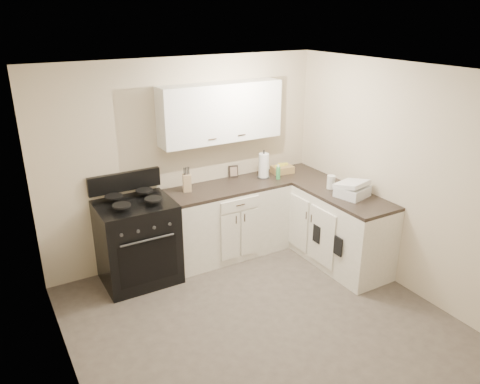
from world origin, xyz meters
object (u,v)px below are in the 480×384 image
stove (137,244)px  countertop_grill (352,191)px  knife_block (187,183)px  wicker_basket (282,169)px  paper_towel (264,166)px

stove → countertop_grill: bearing=-23.6°
knife_block → wicker_basket: size_ratio=0.76×
knife_block → countertop_grill: (1.61, -1.12, -0.05)m
wicker_basket → knife_block: bearing=179.6°
stove → wicker_basket: 2.16m
knife_block → countertop_grill: 1.97m
paper_towel → wicker_basket: paper_towel is taller
paper_towel → countertop_grill: bearing=-63.5°
wicker_basket → countertop_grill: countertop_grill is taller
stove → knife_block: (0.70, 0.11, 0.59)m
stove → wicker_basket: (2.10, 0.10, 0.53)m
wicker_basket → countertop_grill: bearing=-78.8°
paper_towel → knife_block: bearing=177.9°
stove → paper_towel: 1.89m
countertop_grill → paper_towel: bearing=102.3°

